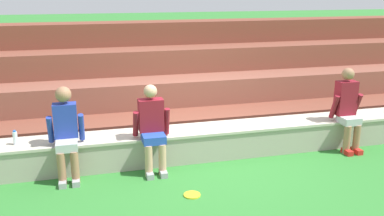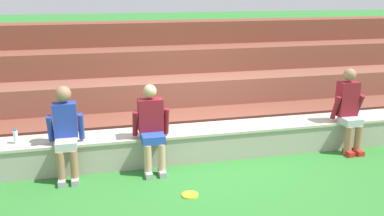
{
  "view_description": "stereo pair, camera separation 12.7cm",
  "coord_description": "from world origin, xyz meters",
  "px_view_note": "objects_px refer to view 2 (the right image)",
  "views": [
    {
      "loc": [
        -1.82,
        -5.88,
        2.64
      ],
      "look_at": [
        -0.19,
        0.29,
        0.82
      ],
      "focal_mm": 39.91,
      "sensor_mm": 36.0,
      "label": 1
    },
    {
      "loc": [
        -1.69,
        -5.91,
        2.64
      ],
      "look_at": [
        -0.19,
        0.29,
        0.82
      ],
      "focal_mm": 39.91,
      "sensor_mm": 36.0,
      "label": 2
    }
  ],
  "objects_px": {
    "person_center": "(349,109)",
    "frisbee": "(190,195)",
    "water_bottle_mid_left": "(16,137)",
    "person_far_left": "(66,130)",
    "person_left_of_center": "(152,126)"
  },
  "relations": [
    {
      "from": "person_far_left",
      "to": "water_bottle_mid_left",
      "type": "relative_size",
      "value": 6.21
    },
    {
      "from": "water_bottle_mid_left",
      "to": "person_far_left",
      "type": "bearing_deg",
      "value": -19.92
    },
    {
      "from": "person_left_of_center",
      "to": "person_far_left",
      "type": "bearing_deg",
      "value": 178.34
    },
    {
      "from": "person_center",
      "to": "person_far_left",
      "type": "bearing_deg",
      "value": 179.81
    },
    {
      "from": "person_center",
      "to": "water_bottle_mid_left",
      "type": "relative_size",
      "value": 6.47
    },
    {
      "from": "water_bottle_mid_left",
      "to": "frisbee",
      "type": "xyz_separation_m",
      "value": [
        2.26,
        -1.25,
        -0.57
      ]
    },
    {
      "from": "person_center",
      "to": "frisbee",
      "type": "height_order",
      "value": "person_center"
    },
    {
      "from": "water_bottle_mid_left",
      "to": "frisbee",
      "type": "height_order",
      "value": "water_bottle_mid_left"
    },
    {
      "from": "frisbee",
      "to": "person_far_left",
      "type": "bearing_deg",
      "value": 147.51
    },
    {
      "from": "person_far_left",
      "to": "water_bottle_mid_left",
      "type": "distance_m",
      "value": 0.76
    },
    {
      "from": "person_far_left",
      "to": "frisbee",
      "type": "height_order",
      "value": "person_far_left"
    },
    {
      "from": "person_left_of_center",
      "to": "person_center",
      "type": "xyz_separation_m",
      "value": [
        3.26,
        0.02,
        0.04
      ]
    },
    {
      "from": "frisbee",
      "to": "person_left_of_center",
      "type": "bearing_deg",
      "value": 109.94
    },
    {
      "from": "person_left_of_center",
      "to": "frisbee",
      "type": "distance_m",
      "value": 1.22
    },
    {
      "from": "water_bottle_mid_left",
      "to": "frisbee",
      "type": "relative_size",
      "value": 0.95
    }
  ]
}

